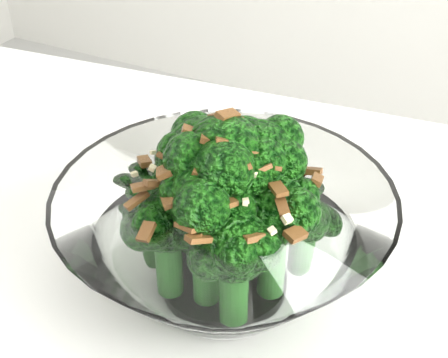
% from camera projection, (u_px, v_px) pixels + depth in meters
% --- Properties ---
extents(broccoli_dish, '(0.23, 0.23, 0.14)m').
position_uv_depth(broccoli_dish, '(224.00, 228.00, 0.42)').
color(broccoli_dish, white).
rests_on(broccoli_dish, table).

